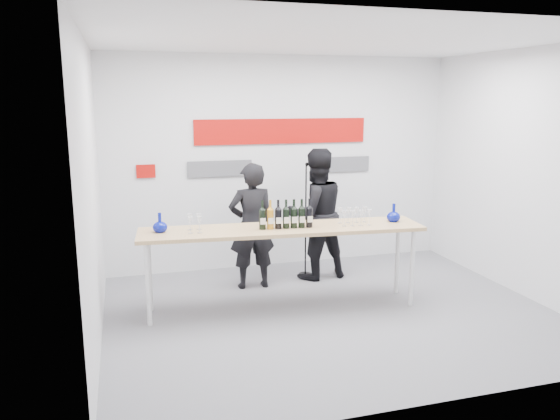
{
  "coord_description": "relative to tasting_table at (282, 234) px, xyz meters",
  "views": [
    {
      "loc": [
        -2.2,
        -5.47,
        2.41
      ],
      "look_at": [
        -0.49,
        0.4,
        1.15
      ],
      "focal_mm": 35.0,
      "sensor_mm": 36.0,
      "label": 1
    }
  ],
  "objects": [
    {
      "name": "ground",
      "position": [
        0.49,
        -0.3,
        -0.89
      ],
      "size": [
        5.0,
        5.0,
        0.0
      ],
      "primitive_type": "plane",
      "color": "slate",
      "rests_on": "ground"
    },
    {
      "name": "back_wall",
      "position": [
        0.49,
        1.7,
        0.61
      ],
      "size": [
        5.0,
        0.04,
        3.0
      ],
      "primitive_type": "cube",
      "color": "silver",
      "rests_on": "ground"
    },
    {
      "name": "signage",
      "position": [
        0.43,
        1.67,
        0.91
      ],
      "size": [
        3.38,
        0.02,
        0.79
      ],
      "color": "#AC0B07",
      "rests_on": "back_wall"
    },
    {
      "name": "tasting_table",
      "position": [
        0.0,
        0.0,
        0.0
      ],
      "size": [
        3.27,
        0.93,
        0.97
      ],
      "rotation": [
        0.0,
        0.0,
        -0.09
      ],
      "color": "tan",
      "rests_on": "ground"
    },
    {
      "name": "wine_bottles",
      "position": [
        0.03,
        -0.05,
        0.24
      ],
      "size": [
        0.62,
        0.13,
        0.33
      ],
      "rotation": [
        0.0,
        0.0,
        -0.09
      ],
      "color": "black",
      "rests_on": "tasting_table"
    },
    {
      "name": "decanter_left",
      "position": [
        -1.35,
        0.17,
        0.18
      ],
      "size": [
        0.16,
        0.16,
        0.21
      ],
      "primitive_type": null,
      "color": "#071186",
      "rests_on": "tasting_table"
    },
    {
      "name": "decanter_right",
      "position": [
        1.36,
        -0.07,
        0.18
      ],
      "size": [
        0.16,
        0.16,
        0.21
      ],
      "primitive_type": null,
      "color": "#071186",
      "rests_on": "tasting_table"
    },
    {
      "name": "glasses_left",
      "position": [
        -0.98,
        0.09,
        0.17
      ],
      "size": [
        0.18,
        0.23,
        0.18
      ],
      "color": "silver",
      "rests_on": "tasting_table"
    },
    {
      "name": "glasses_right",
      "position": [
        0.85,
        -0.08,
        0.17
      ],
      "size": [
        0.38,
        0.25,
        0.18
      ],
      "color": "silver",
      "rests_on": "tasting_table"
    },
    {
      "name": "presenter_left",
      "position": [
        -0.17,
        0.81,
        -0.08
      ],
      "size": [
        0.59,
        0.39,
        1.62
      ],
      "primitive_type": "imported",
      "rotation": [
        0.0,
        0.0,
        3.13
      ],
      "color": "black",
      "rests_on": "ground"
    },
    {
      "name": "presenter_right",
      "position": [
        0.75,
        0.95,
        -0.01
      ],
      "size": [
        0.94,
        0.77,
        1.76
      ],
      "primitive_type": "imported",
      "rotation": [
        0.0,
        0.0,
        3.27
      ],
      "color": "black",
      "rests_on": "ground"
    },
    {
      "name": "mic_stand",
      "position": [
        0.64,
        1.06,
        -0.42
      ],
      "size": [
        0.18,
        0.18,
        1.57
      ],
      "rotation": [
        0.0,
        0.0,
        -0.27
      ],
      "color": "black",
      "rests_on": "ground"
    }
  ]
}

